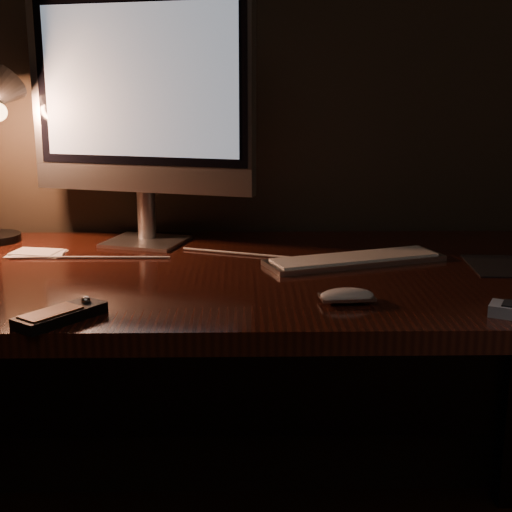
{
  "coord_description": "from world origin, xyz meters",
  "views": [
    {
      "loc": [
        0.03,
        0.46,
        1.12
      ],
      "look_at": [
        0.06,
        1.73,
        0.81
      ],
      "focal_mm": 50.0,
      "sensor_mm": 36.0,
      "label": 1
    }
  ],
  "objects_px": {
    "desk": "(228,319)",
    "media_remote": "(60,315)",
    "keyboard": "(355,259)",
    "mouse": "(347,298)",
    "monitor": "(140,99)"
  },
  "relations": [
    {
      "from": "mouse",
      "to": "media_remote",
      "type": "bearing_deg",
      "value": -174.31
    },
    {
      "from": "keyboard",
      "to": "desk",
      "type": "bearing_deg",
      "value": 157.04
    },
    {
      "from": "desk",
      "to": "mouse",
      "type": "xyz_separation_m",
      "value": [
        0.21,
        -0.3,
        0.14
      ]
    },
    {
      "from": "monitor",
      "to": "keyboard",
      "type": "height_order",
      "value": "monitor"
    },
    {
      "from": "mouse",
      "to": "media_remote",
      "type": "distance_m",
      "value": 0.48
    },
    {
      "from": "keyboard",
      "to": "media_remote",
      "type": "xyz_separation_m",
      "value": [
        -0.53,
        -0.37,
        0.0
      ]
    },
    {
      "from": "monitor",
      "to": "media_remote",
      "type": "xyz_separation_m",
      "value": [
        -0.06,
        -0.56,
        -0.32
      ]
    },
    {
      "from": "mouse",
      "to": "media_remote",
      "type": "height_order",
      "value": "media_remote"
    },
    {
      "from": "desk",
      "to": "monitor",
      "type": "height_order",
      "value": "monitor"
    },
    {
      "from": "keyboard",
      "to": "mouse",
      "type": "distance_m",
      "value": 0.29
    },
    {
      "from": "monitor",
      "to": "mouse",
      "type": "xyz_separation_m",
      "value": [
        0.41,
        -0.47,
        -0.32
      ]
    },
    {
      "from": "keyboard",
      "to": "mouse",
      "type": "xyz_separation_m",
      "value": [
        -0.06,
        -0.28,
        0.0
      ]
    },
    {
      "from": "desk",
      "to": "keyboard",
      "type": "relative_size",
      "value": 4.17
    },
    {
      "from": "desk",
      "to": "media_remote",
      "type": "height_order",
      "value": "media_remote"
    },
    {
      "from": "monitor",
      "to": "mouse",
      "type": "distance_m",
      "value": 0.7
    }
  ]
}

